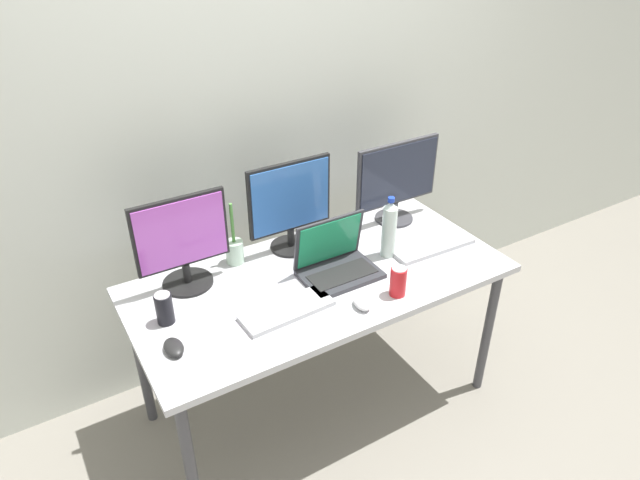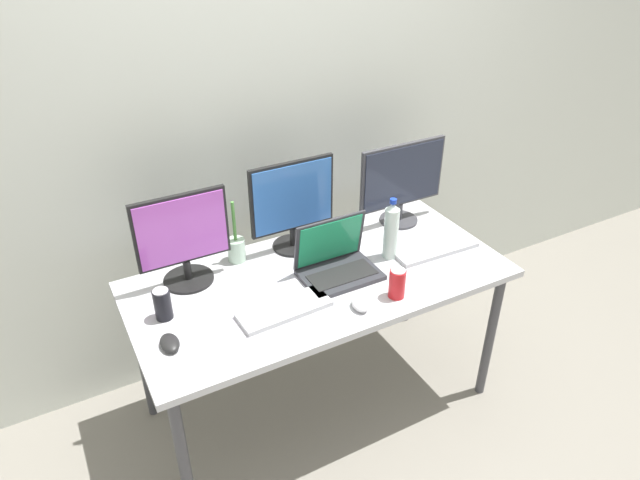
# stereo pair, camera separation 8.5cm
# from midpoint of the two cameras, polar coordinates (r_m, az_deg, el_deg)

# --- Properties ---
(ground_plane) EXTENTS (16.00, 16.00, 0.00)m
(ground_plane) POSITION_cam_midpoint_polar(r_m,az_deg,el_deg) (2.89, -0.88, -15.78)
(ground_plane) COLOR gray
(wall_back) EXTENTS (7.00, 0.08, 2.60)m
(wall_back) POSITION_cam_midpoint_polar(r_m,az_deg,el_deg) (2.62, -7.77, 12.95)
(wall_back) COLOR silver
(wall_back) RESTS_ON ground
(work_desk) EXTENTS (1.58, 0.76, 0.74)m
(work_desk) POSITION_cam_midpoint_polar(r_m,az_deg,el_deg) (2.44, -1.01, -4.92)
(work_desk) COLOR #424247
(work_desk) RESTS_ON ground
(monitor_left) EXTENTS (0.38, 0.21, 0.40)m
(monitor_left) POSITION_cam_midpoint_polar(r_m,az_deg,el_deg) (2.32, -14.65, -0.14)
(monitor_left) COLOR black
(monitor_left) RESTS_ON work_desk
(monitor_center) EXTENTS (0.39, 0.19, 0.42)m
(monitor_center) POSITION_cam_midpoint_polar(r_m,az_deg,el_deg) (2.48, -3.99, 3.62)
(monitor_center) COLOR black
(monitor_center) RESTS_ON work_desk
(monitor_right) EXTENTS (0.45, 0.19, 0.40)m
(monitor_right) POSITION_cam_midpoint_polar(r_m,az_deg,el_deg) (2.73, 6.84, 6.06)
(monitor_right) COLOR #38383D
(monitor_right) RESTS_ON work_desk
(laptop_silver) EXTENTS (0.32, 0.23, 0.24)m
(laptop_silver) POSITION_cam_midpoint_polar(r_m,az_deg,el_deg) (2.39, 0.58, -2.15)
(laptop_silver) COLOR #2D2D33
(laptop_silver) RESTS_ON work_desk
(keyboard_main) EXTENTS (0.40, 0.15, 0.02)m
(keyboard_main) POSITION_cam_midpoint_polar(r_m,az_deg,el_deg) (2.62, 10.21, -0.58)
(keyboard_main) COLOR #B2B2B7
(keyboard_main) RESTS_ON work_desk
(keyboard_aux) EXTENTS (0.37, 0.15, 0.02)m
(keyboard_aux) POSITION_cam_midpoint_polar(r_m,az_deg,el_deg) (2.21, -4.44, -7.04)
(keyboard_aux) COLOR #B2B2B7
(keyboard_aux) RESTS_ON work_desk
(mouse_by_keyboard) EXTENTS (0.08, 0.11, 0.04)m
(mouse_by_keyboard) POSITION_cam_midpoint_polar(r_m,az_deg,el_deg) (2.22, 3.15, -6.31)
(mouse_by_keyboard) COLOR silver
(mouse_by_keyboard) RESTS_ON work_desk
(mouse_by_laptop) EXTENTS (0.07, 0.11, 0.03)m
(mouse_by_laptop) POSITION_cam_midpoint_polar(r_m,az_deg,el_deg) (2.11, -15.57, -10.31)
(mouse_by_laptop) COLOR black
(mouse_by_laptop) RESTS_ON work_desk
(water_bottle) EXTENTS (0.06, 0.06, 0.29)m
(water_bottle) POSITION_cam_midpoint_polar(r_m,az_deg,el_deg) (2.48, 5.95, 1.09)
(water_bottle) COLOR silver
(water_bottle) RESTS_ON work_desk
(soda_can_near_keyboard) EXTENTS (0.07, 0.07, 0.13)m
(soda_can_near_keyboard) POSITION_cam_midpoint_polar(r_m,az_deg,el_deg) (2.21, -16.38, -6.60)
(soda_can_near_keyboard) COLOR black
(soda_can_near_keyboard) RESTS_ON work_desk
(soda_can_by_laptop) EXTENTS (0.07, 0.07, 0.13)m
(soda_can_by_laptop) POSITION_cam_midpoint_polar(r_m,az_deg,el_deg) (2.28, 6.76, -4.14)
(soda_can_by_laptop) COLOR red
(soda_can_by_laptop) RESTS_ON work_desk
(bamboo_vase) EXTENTS (0.08, 0.08, 0.29)m
(bamboo_vase) POSITION_cam_midpoint_polar(r_m,az_deg,el_deg) (2.49, -9.50, -1.04)
(bamboo_vase) COLOR #B2D1B7
(bamboo_vase) RESTS_ON work_desk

